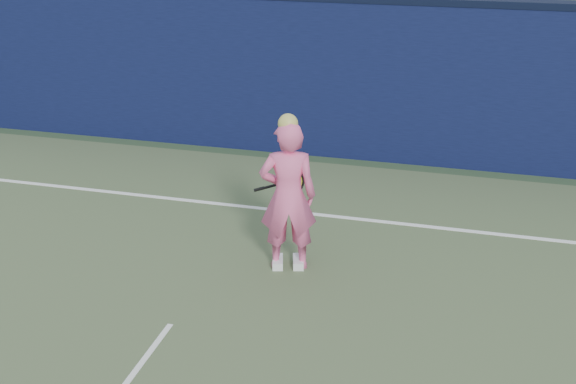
# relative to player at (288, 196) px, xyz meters

# --- Properties ---
(backstop_wall) EXTENTS (24.00, 0.40, 2.50)m
(backstop_wall) POSITION_rel_player_xyz_m (-0.83, 3.99, 0.36)
(backstop_wall) COLOR black
(backstop_wall) RESTS_ON ground
(player) EXTENTS (0.74, 0.58, 1.85)m
(player) POSITION_rel_player_xyz_m (0.00, 0.00, 0.00)
(player) COLOR #F35E95
(player) RESTS_ON ground
(racket) EXTENTS (0.60, 0.21, 0.33)m
(racket) POSITION_rel_player_xyz_m (-0.10, 0.42, -0.01)
(racket) COLOR black
(racket) RESTS_ON ground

